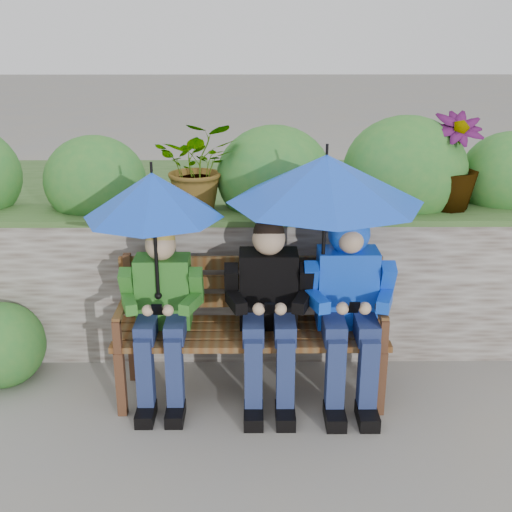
{
  "coord_description": "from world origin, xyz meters",
  "views": [
    {
      "loc": [
        -0.02,
        -3.44,
        2.21
      ],
      "look_at": [
        0.0,
        0.1,
        0.95
      ],
      "focal_mm": 45.0,
      "sensor_mm": 36.0,
      "label": 1
    }
  ],
  "objects_px": {
    "boy_left": "(162,307)",
    "park_bench": "(251,319)",
    "umbrella_left": "(153,195)",
    "umbrella_right": "(326,179)",
    "boy_middle": "(269,304)",
    "boy_right": "(349,295)"
  },
  "relations": [
    {
      "from": "boy_left",
      "to": "park_bench",
      "type": "bearing_deg",
      "value": 8.06
    },
    {
      "from": "park_bench",
      "to": "umbrella_left",
      "type": "distance_m",
      "value": 0.99
    },
    {
      "from": "boy_left",
      "to": "umbrella_right",
      "type": "height_order",
      "value": "umbrella_right"
    },
    {
      "from": "park_bench",
      "to": "umbrella_right",
      "type": "relative_size",
      "value": 1.45
    },
    {
      "from": "park_bench",
      "to": "umbrella_right",
      "type": "distance_m",
      "value": 1.0
    },
    {
      "from": "boy_middle",
      "to": "boy_right",
      "type": "height_order",
      "value": "boy_right"
    },
    {
      "from": "park_bench",
      "to": "boy_left",
      "type": "distance_m",
      "value": 0.56
    },
    {
      "from": "boy_left",
      "to": "boy_right",
      "type": "relative_size",
      "value": 0.94
    },
    {
      "from": "umbrella_right",
      "to": "boy_middle",
      "type": "bearing_deg",
      "value": -175.46
    },
    {
      "from": "park_bench",
      "to": "boy_left",
      "type": "xyz_separation_m",
      "value": [
        -0.54,
        -0.08,
        0.12
      ]
    },
    {
      "from": "boy_left",
      "to": "boy_middle",
      "type": "distance_m",
      "value": 0.65
    },
    {
      "from": "boy_middle",
      "to": "umbrella_left",
      "type": "distance_m",
      "value": 0.95
    },
    {
      "from": "park_bench",
      "to": "boy_left",
      "type": "bearing_deg",
      "value": -171.94
    },
    {
      "from": "park_bench",
      "to": "umbrella_left",
      "type": "relative_size",
      "value": 1.99
    },
    {
      "from": "boy_middle",
      "to": "umbrella_left",
      "type": "bearing_deg",
      "value": -179.73
    },
    {
      "from": "boy_left",
      "to": "umbrella_left",
      "type": "relative_size",
      "value": 1.32
    },
    {
      "from": "boy_left",
      "to": "umbrella_right",
      "type": "xyz_separation_m",
      "value": [
        0.97,
        0.02,
        0.79
      ]
    },
    {
      "from": "boy_right",
      "to": "park_bench",
      "type": "bearing_deg",
      "value": 173.26
    },
    {
      "from": "umbrella_right",
      "to": "park_bench",
      "type": "bearing_deg",
      "value": 172.65
    },
    {
      "from": "umbrella_left",
      "to": "boy_left",
      "type": "bearing_deg",
      "value": 25.45
    },
    {
      "from": "umbrella_left",
      "to": "umbrella_right",
      "type": "height_order",
      "value": "umbrella_right"
    },
    {
      "from": "boy_right",
      "to": "umbrella_right",
      "type": "bearing_deg",
      "value": 174.89
    }
  ]
}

